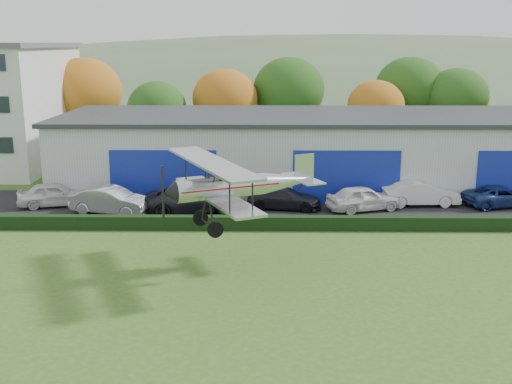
{
  "coord_description": "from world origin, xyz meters",
  "views": [
    {
      "loc": [
        -0.49,
        -17.41,
        10.37
      ],
      "look_at": [
        -0.81,
        11.86,
        3.27
      ],
      "focal_mm": 43.17,
      "sensor_mm": 36.0,
      "label": 1
    }
  ],
  "objects_px": {
    "car_1": "(111,201)",
    "hangar": "(336,149)",
    "car_5": "(420,193)",
    "biplane": "(234,184)",
    "car_0": "(54,194)",
    "car_3": "(284,198)",
    "car_6": "(501,196)",
    "car_2": "(193,199)",
    "car_4": "(363,198)"
  },
  "relations": [
    {
      "from": "car_1",
      "to": "hangar",
      "type": "bearing_deg",
      "value": -44.39
    },
    {
      "from": "car_5",
      "to": "biplane",
      "type": "distance_m",
      "value": 16.6
    },
    {
      "from": "car_0",
      "to": "car_3",
      "type": "xyz_separation_m",
      "value": [
        14.9,
        -0.45,
        -0.09
      ]
    },
    {
      "from": "car_3",
      "to": "car_6",
      "type": "relative_size",
      "value": 0.98
    },
    {
      "from": "car_2",
      "to": "car_6",
      "type": "height_order",
      "value": "car_2"
    },
    {
      "from": "car_3",
      "to": "biplane",
      "type": "relative_size",
      "value": 0.56
    },
    {
      "from": "car_6",
      "to": "car_3",
      "type": "bearing_deg",
      "value": 79.17
    },
    {
      "from": "car_2",
      "to": "car_5",
      "type": "distance_m",
      "value": 14.73
    },
    {
      "from": "biplane",
      "to": "car_2",
      "type": "bearing_deg",
      "value": 82.84
    },
    {
      "from": "car_5",
      "to": "car_3",
      "type": "bearing_deg",
      "value": 93.03
    },
    {
      "from": "car_1",
      "to": "car_3",
      "type": "xyz_separation_m",
      "value": [
        10.74,
        1.38,
        -0.15
      ]
    },
    {
      "from": "car_4",
      "to": "biplane",
      "type": "height_order",
      "value": "biplane"
    },
    {
      "from": "car_5",
      "to": "car_4",
      "type": "bearing_deg",
      "value": 105.65
    },
    {
      "from": "car_6",
      "to": "biplane",
      "type": "height_order",
      "value": "biplane"
    },
    {
      "from": "car_1",
      "to": "car_4",
      "type": "relative_size",
      "value": 1.09
    },
    {
      "from": "car_3",
      "to": "biplane",
      "type": "xyz_separation_m",
      "value": [
        -2.67,
        -10.55,
        3.32
      ]
    },
    {
      "from": "car_0",
      "to": "car_6",
      "type": "bearing_deg",
      "value": -104.26
    },
    {
      "from": "car_2",
      "to": "car_4",
      "type": "xyz_separation_m",
      "value": [
        10.71,
        0.43,
        -0.02
      ]
    },
    {
      "from": "hangar",
      "to": "car_2",
      "type": "distance_m",
      "value": 12.87
    },
    {
      "from": "car_4",
      "to": "car_5",
      "type": "xyz_separation_m",
      "value": [
        3.91,
        1.31,
        0.02
      ]
    },
    {
      "from": "car_4",
      "to": "biplane",
      "type": "relative_size",
      "value": 0.55
    },
    {
      "from": "car_4",
      "to": "car_6",
      "type": "bearing_deg",
      "value": -100.91
    },
    {
      "from": "hangar",
      "to": "car_6",
      "type": "relative_size",
      "value": 8.36
    },
    {
      "from": "car_1",
      "to": "car_5",
      "type": "bearing_deg",
      "value": -68.01
    },
    {
      "from": "car_5",
      "to": "car_2",
      "type": "bearing_deg",
      "value": 93.93
    },
    {
      "from": "car_3",
      "to": "biplane",
      "type": "height_order",
      "value": "biplane"
    },
    {
      "from": "car_4",
      "to": "car_3",
      "type": "bearing_deg",
      "value": 67.44
    },
    {
      "from": "hangar",
      "to": "car_6",
      "type": "distance_m",
      "value": 12.1
    },
    {
      "from": "car_3",
      "to": "car_6",
      "type": "height_order",
      "value": "car_3"
    },
    {
      "from": "car_0",
      "to": "car_6",
      "type": "height_order",
      "value": "car_0"
    },
    {
      "from": "hangar",
      "to": "car_0",
      "type": "bearing_deg",
      "value": -160.19
    },
    {
      "from": "car_1",
      "to": "car_5",
      "type": "xyz_separation_m",
      "value": [
        19.65,
        2.3,
        -0.02
      ]
    },
    {
      "from": "car_4",
      "to": "car_5",
      "type": "bearing_deg",
      "value": -89.58
    },
    {
      "from": "car_4",
      "to": "car_6",
      "type": "height_order",
      "value": "car_4"
    },
    {
      "from": "hangar",
      "to": "car_3",
      "type": "height_order",
      "value": "hangar"
    },
    {
      "from": "car_0",
      "to": "car_1",
      "type": "height_order",
      "value": "car_1"
    },
    {
      "from": "car_2",
      "to": "car_5",
      "type": "bearing_deg",
      "value": -98.18
    },
    {
      "from": "car_3",
      "to": "biplane",
      "type": "distance_m",
      "value": 11.38
    },
    {
      "from": "car_6",
      "to": "biplane",
      "type": "distance_m",
      "value": 20.5
    },
    {
      "from": "car_3",
      "to": "car_4",
      "type": "relative_size",
      "value": 1.02
    },
    {
      "from": "hangar",
      "to": "car_1",
      "type": "distance_m",
      "value": 17.29
    },
    {
      "from": "car_2",
      "to": "car_6",
      "type": "distance_m",
      "value": 19.88
    },
    {
      "from": "car_1",
      "to": "car_4",
      "type": "distance_m",
      "value": 15.77
    },
    {
      "from": "hangar",
      "to": "car_5",
      "type": "relative_size",
      "value": 8.18
    },
    {
      "from": "car_1",
      "to": "car_4",
      "type": "xyz_separation_m",
      "value": [
        15.74,
        0.99,
        -0.04
      ]
    },
    {
      "from": "car_1",
      "to": "car_2",
      "type": "relative_size",
      "value": 0.86
    },
    {
      "from": "car_2",
      "to": "car_6",
      "type": "bearing_deg",
      "value": -100.42
    },
    {
      "from": "car_1",
      "to": "car_3",
      "type": "height_order",
      "value": "car_1"
    },
    {
      "from": "hangar",
      "to": "car_3",
      "type": "xyz_separation_m",
      "value": [
        -4.11,
        -7.3,
        -1.91
      ]
    },
    {
      "from": "car_1",
      "to": "car_6",
      "type": "height_order",
      "value": "car_1"
    }
  ]
}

